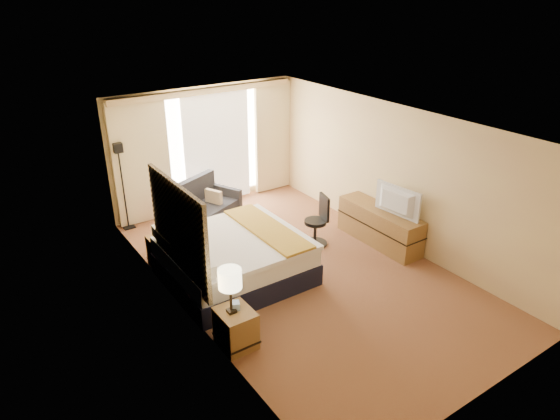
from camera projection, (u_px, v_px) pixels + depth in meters
floor at (301, 271)px, 8.58m from camera, size 4.20×7.00×0.02m
ceiling at (304, 122)px, 7.50m from camera, size 4.20×7.00×0.02m
wall_back at (205, 147)px, 10.67m from camera, size 4.20×0.02×2.60m
wall_front at (494, 309)px, 5.41m from camera, size 4.20×0.02×2.60m
wall_left at (182, 235)px, 6.97m from camera, size 0.02×7.00×2.60m
wall_right at (395, 176)px, 9.11m from camera, size 0.02×7.00×2.60m
headboard at (179, 231)px, 7.15m from camera, size 0.06×1.85×1.50m
nightstand_left at (236, 328)px, 6.72m from camera, size 0.45×0.52×0.55m
nightstand_right at (164, 252)px, 8.60m from camera, size 0.45×0.52×0.55m
media_dresser at (380, 226)px, 9.37m from camera, size 0.50×1.80×0.70m
window at (216, 145)px, 10.77m from camera, size 2.30×0.02×2.30m
curtains at (207, 144)px, 10.54m from camera, size 4.12×0.19×2.56m
bed at (234, 258)px, 8.20m from camera, size 2.17×1.98×1.05m
loveseat at (202, 212)px, 10.00m from camera, size 1.73×1.38×0.96m
floor_lamp at (121, 169)px, 9.57m from camera, size 0.22×0.22×1.77m
desk_chair at (318, 223)px, 9.30m from camera, size 0.47×0.47×0.97m
lamp_left at (230, 280)px, 6.38m from camera, size 0.31×0.31×0.66m
lamp_right at (163, 214)px, 8.28m from camera, size 0.28×0.28×0.59m
tissue_box at (235, 306)px, 6.64m from camera, size 0.15×0.15×0.11m
telephone at (167, 239)px, 8.40m from camera, size 0.21×0.18×0.07m
television at (394, 202)px, 8.83m from camera, size 0.22×0.96×0.55m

